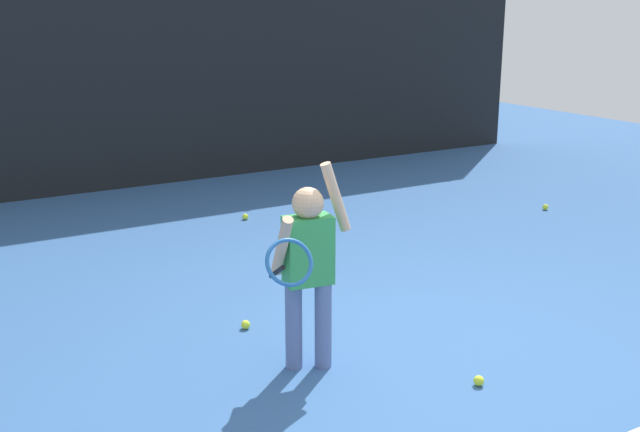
{
  "coord_description": "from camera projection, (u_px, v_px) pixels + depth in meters",
  "views": [
    {
      "loc": [
        -3.03,
        -3.8,
        2.3
      ],
      "look_at": [
        -0.38,
        0.7,
        0.85
      ],
      "focal_mm": 43.41,
      "sensor_mm": 36.0,
      "label": 1
    }
  ],
  "objects": [
    {
      "name": "fence_post_4",
      "position": [
        493.0,
        32.0,
        12.5
      ],
      "size": [
        0.09,
        0.09,
        3.65
      ],
      "primitive_type": "cylinder",
      "color": "slate",
      "rests_on": "ground"
    },
    {
      "name": "tennis_ball_2",
      "position": [
        545.0,
        207.0,
        8.84
      ],
      "size": [
        0.07,
        0.07,
        0.07
      ],
      "primitive_type": "sphere",
      "color": "#CCE033",
      "rests_on": "ground"
    },
    {
      "name": "fence_post_3",
      "position": [
        338.0,
        36.0,
        11.06
      ],
      "size": [
        0.09,
        0.09,
        3.65
      ],
      "primitive_type": "cylinder",
      "color": "slate",
      "rests_on": "ground"
    },
    {
      "name": "tennis_ball_1",
      "position": [
        245.0,
        217.0,
        8.44
      ],
      "size": [
        0.07,
        0.07,
        0.07
      ],
      "primitive_type": "sphere",
      "color": "#CCE033",
      "rests_on": "ground"
    },
    {
      "name": "back_fence_windscreen",
      "position": [
        138.0,
        48.0,
        9.58
      ],
      "size": [
        12.11,
        0.08,
        3.5
      ],
      "primitive_type": "cube",
      "color": "black",
      "rests_on": "ground"
    },
    {
      "name": "tennis_player",
      "position": [
        308.0,
        262.0,
        4.84
      ],
      "size": [
        0.78,
        0.57,
        1.35
      ],
      "rotation": [
        0.0,
        0.0,
        -0.15
      ],
      "color": "slate",
      "rests_on": "ground"
    },
    {
      "name": "ground_plane",
      "position": [
        421.0,
        353.0,
        5.25
      ],
      "size": [
        20.0,
        20.0,
        0.0
      ],
      "primitive_type": "plane",
      "color": "#335B93"
    },
    {
      "name": "tennis_ball_3",
      "position": [
        246.0,
        325.0,
        5.62
      ],
      "size": [
        0.07,
        0.07,
        0.07
      ],
      "primitive_type": "sphere",
      "color": "#CCE033",
      "rests_on": "ground"
    },
    {
      "name": "fence_post_2",
      "position": [
        136.0,
        41.0,
        9.61
      ],
      "size": [
        0.09,
        0.09,
        3.65
      ],
      "primitive_type": "cylinder",
      "color": "slate",
      "rests_on": "ground"
    },
    {
      "name": "tennis_ball_4",
      "position": [
        479.0,
        381.0,
        4.79
      ],
      "size": [
        0.07,
        0.07,
        0.07
      ],
      "primitive_type": "sphere",
      "color": "#CCE033",
      "rests_on": "ground"
    }
  ]
}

